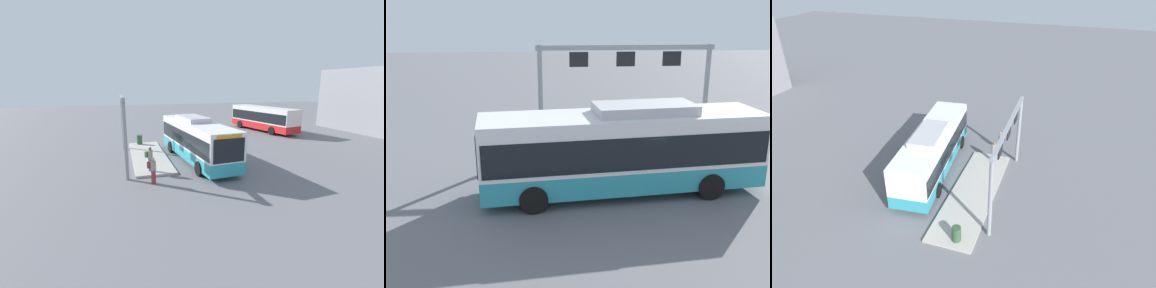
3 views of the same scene
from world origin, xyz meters
The scene contains 7 objects.
ground_plane centered at (0.00, 0.00, 0.00)m, with size 120.00×120.00×0.00m, color slate.
platform_curb centered at (-1.98, -3.60, 0.08)m, with size 10.00×2.80×0.16m, color #B2ADA3.
bus_main centered at (-0.01, 0.00, 1.81)m, with size 10.76×3.49×3.46m.
person_boarding centered at (2.13, -3.95, 1.05)m, with size 0.43×0.58×1.67m.
person_waiting_near centered at (4.12, -4.01, 0.89)m, with size 0.54×0.60×1.67m.
platform_sign_gantry centered at (-1.11, -5.52, 3.72)m, with size 8.64×0.24×5.20m.
trash_bin centered at (-6.35, -3.98, 0.61)m, with size 0.52×0.52×0.90m, color #2D5133.
Camera 2 is at (3.02, 15.20, 6.72)m, focal length 40.36 mm.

